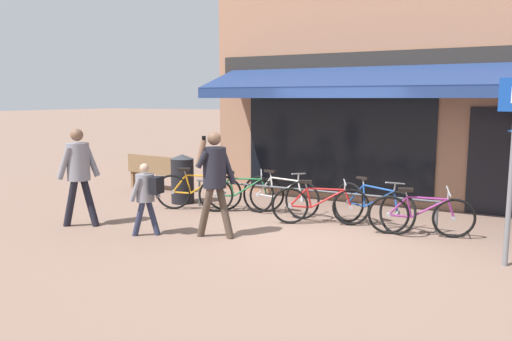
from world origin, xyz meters
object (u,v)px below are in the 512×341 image
(bicycle_silver, at_px, (279,196))
(bicycle_blue, at_px, (372,206))
(pedestrian_adult, at_px, (215,173))
(bicycle_purple, at_px, (420,215))
(pedestrian_child, at_px, (147,191))
(litter_bin, at_px, (182,179))
(bicycle_orange, at_px, (198,191))
(bicycle_green, at_px, (241,194))
(bicycle_red, at_px, (320,205))
(park_bench, at_px, (155,171))
(pedestrian_second_adult, at_px, (78,167))

(bicycle_silver, bearing_deg, bicycle_blue, 3.27)
(pedestrian_adult, bearing_deg, bicycle_blue, -128.48)
(bicycle_blue, bearing_deg, pedestrian_adult, -114.47)
(bicycle_purple, height_order, pedestrian_child, pedestrian_child)
(bicycle_blue, height_order, pedestrian_child, pedestrian_child)
(bicycle_blue, height_order, litter_bin, litter_bin)
(bicycle_orange, bearing_deg, litter_bin, 126.15)
(bicycle_silver, height_order, bicycle_blue, bicycle_blue)
(bicycle_purple, distance_m, pedestrian_child, 4.53)
(bicycle_orange, relative_size, bicycle_green, 1.10)
(bicycle_red, relative_size, litter_bin, 1.56)
(bicycle_orange, distance_m, pedestrian_adult, 2.17)
(bicycle_red, distance_m, bicycle_blue, 0.91)
(bicycle_red, height_order, park_bench, park_bench)
(bicycle_red, bearing_deg, pedestrian_second_adult, -172.73)
(litter_bin, bearing_deg, bicycle_red, -7.47)
(bicycle_blue, xyz_separation_m, bicycle_purple, (0.87, -0.23, -0.02))
(bicycle_green, xyz_separation_m, pedestrian_adult, (0.51, -1.79, 0.69))
(pedestrian_second_adult, height_order, park_bench, pedestrian_second_adult)
(bicycle_orange, xyz_separation_m, bicycle_green, (0.86, 0.25, -0.02))
(bicycle_orange, relative_size, pedestrian_child, 1.41)
(bicycle_silver, xyz_separation_m, park_bench, (-3.90, 1.06, 0.07))
(litter_bin, relative_size, park_bench, 0.65)
(bicycle_green, height_order, bicycle_red, bicycle_green)
(bicycle_red, height_order, bicycle_blue, bicycle_blue)
(bicycle_silver, bearing_deg, bicycle_purple, -0.72)
(pedestrian_adult, distance_m, litter_bin, 2.94)
(bicycle_silver, bearing_deg, pedestrian_second_adult, -133.53)
(bicycle_blue, bearing_deg, bicycle_green, -154.58)
(bicycle_green, distance_m, pedestrian_second_adult, 3.11)
(pedestrian_second_adult, distance_m, litter_bin, 2.58)
(bicycle_green, distance_m, bicycle_blue, 2.62)
(bicycle_orange, relative_size, bicycle_red, 1.04)
(bicycle_blue, distance_m, pedestrian_second_adult, 5.22)
(pedestrian_adult, bearing_deg, bicycle_purple, -141.15)
(bicycle_orange, xyz_separation_m, bicycle_blue, (3.49, 0.28, -0.00))
(pedestrian_adult, distance_m, pedestrian_second_adult, 2.57)
(bicycle_orange, relative_size, bicycle_blue, 1.01)
(bicycle_silver, height_order, bicycle_purple, bicycle_silver)
(bicycle_red, xyz_separation_m, pedestrian_adult, (-1.24, -1.57, 0.70))
(bicycle_purple, relative_size, park_bench, 1.03)
(litter_bin, xyz_separation_m, park_bench, (-1.53, 0.97, -0.07))
(bicycle_purple, xyz_separation_m, pedestrian_second_adult, (-5.50, -2.08, 0.69))
(pedestrian_adult, bearing_deg, bicycle_green, -63.38)
(bicycle_orange, bearing_deg, pedestrian_child, -101.70)
(bicycle_silver, height_order, pedestrian_adult, pedestrian_adult)
(bicycle_blue, xyz_separation_m, litter_bin, (-4.20, 0.18, 0.15))
(bicycle_blue, height_order, park_bench, bicycle_blue)
(bicycle_orange, height_order, pedestrian_child, pedestrian_child)
(bicycle_blue, relative_size, pedestrian_second_adult, 0.97)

